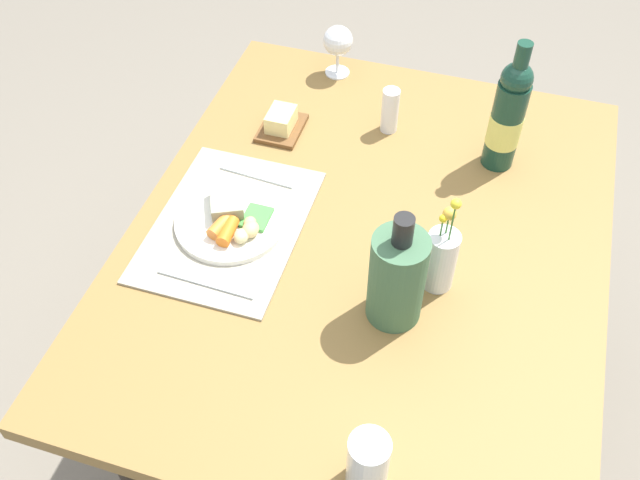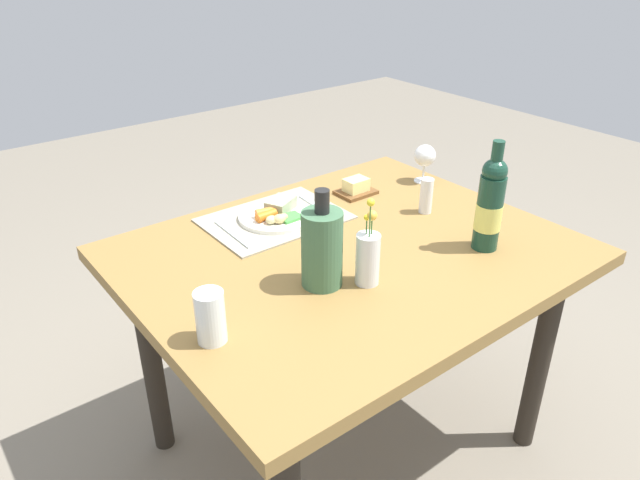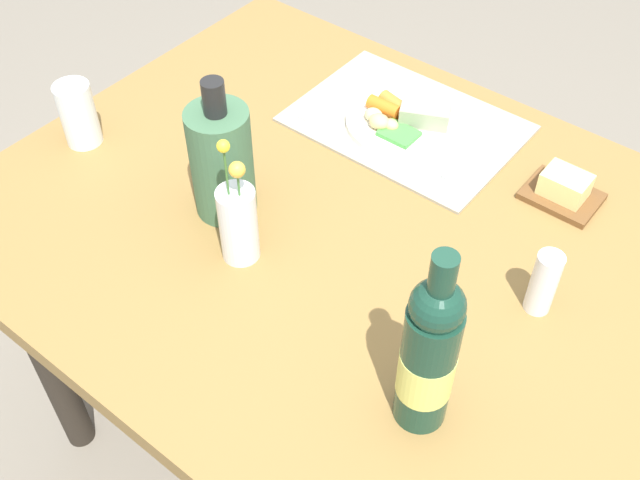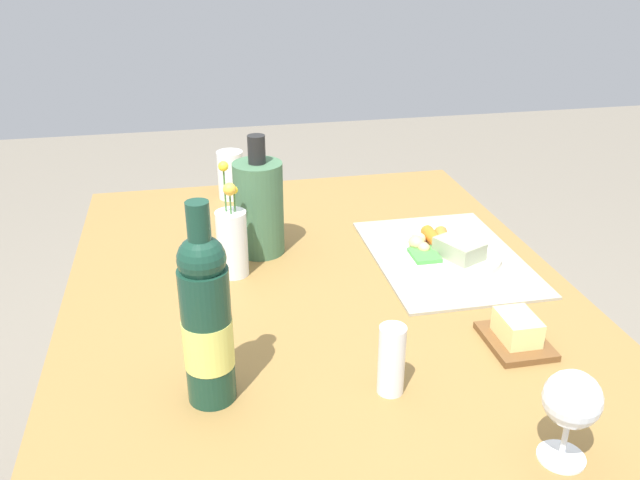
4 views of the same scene
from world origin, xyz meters
name	(u,v)px [view 3 (image 3 of 4)]	position (x,y,z in m)	size (l,w,h in m)	color
ground_plane	(334,440)	(0.00, 0.00, 0.00)	(8.00, 8.00, 0.00)	slate
dining_table	(339,258)	(0.00, 0.00, 0.67)	(1.24, 1.00, 0.77)	olive
placemat	(406,123)	(0.06, -0.29, 0.77)	(0.43, 0.31, 0.01)	#A09A86
dinner_plate	(406,118)	(0.06, -0.29, 0.79)	(0.24, 0.24, 0.05)	white
fork	(474,155)	(-0.10, -0.29, 0.78)	(0.02, 0.18, 0.01)	silver
knife	(335,95)	(0.23, -0.28, 0.78)	(0.02, 0.21, 0.01)	silver
wine_bottle	(429,355)	(-0.32, 0.23, 0.91)	(0.08, 0.08, 0.32)	#173C2C
salt_shaker	(544,283)	(-0.36, -0.04, 0.83)	(0.04, 0.04, 0.12)	white
cooler_bottle	(222,161)	(0.18, 0.10, 0.88)	(0.11, 0.11, 0.27)	#3E6646
flower_vase	(238,222)	(0.08, 0.16, 0.85)	(0.06, 0.06, 0.24)	silver
water_tumbler	(79,118)	(0.52, 0.13, 0.82)	(0.07, 0.07, 0.13)	silver
butter_dish	(564,189)	(-0.28, -0.29, 0.79)	(0.13, 0.10, 0.06)	brown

